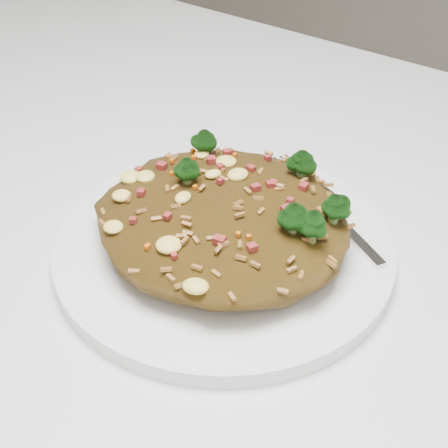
{
  "coord_description": "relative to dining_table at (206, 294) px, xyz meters",
  "views": [
    {
      "loc": [
        0.26,
        -0.32,
        1.07
      ],
      "look_at": [
        0.04,
        -0.03,
        0.78
      ],
      "focal_mm": 50.0,
      "sensor_mm": 36.0,
      "label": 1
    }
  ],
  "objects": [
    {
      "name": "dining_table",
      "position": [
        0.0,
        0.0,
        0.0
      ],
      "size": [
        1.2,
        0.8,
        0.75
      ],
      "color": "silver",
      "rests_on": "ground"
    },
    {
      "name": "plate",
      "position": [
        0.04,
        -0.03,
        0.1
      ],
      "size": [
        0.26,
        0.26,
        0.01
      ],
      "primitive_type": "cylinder",
      "color": "white",
      "rests_on": "dining_table"
    },
    {
      "name": "fried_rice",
      "position": [
        0.04,
        -0.03,
        0.13
      ],
      "size": [
        0.2,
        0.18,
        0.06
      ],
      "color": "brown",
      "rests_on": "plate"
    },
    {
      "name": "fork",
      "position": [
        0.09,
        0.05,
        0.11
      ],
      "size": [
        0.15,
        0.09,
        0.0
      ],
      "rotation": [
        0.0,
        0.0,
        -0.5
      ],
      "color": "silver",
      "rests_on": "plate"
    }
  ]
}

